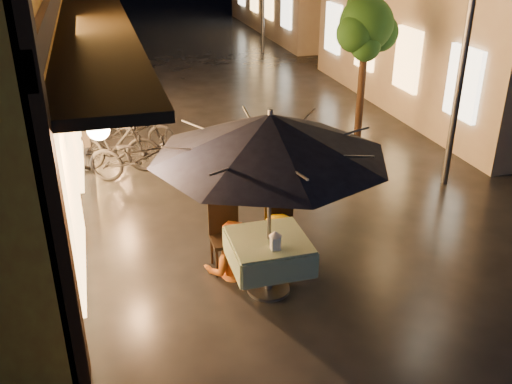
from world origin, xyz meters
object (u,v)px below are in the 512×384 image
object	(u,v)px
streetlamp_near	(469,20)
patio_umbrella	(270,135)
person_yellow	(279,217)
table_lantern	(275,239)
person_orange	(230,223)
bicycle_0	(139,157)
cafe_table	(269,252)

from	to	relation	value
streetlamp_near	patio_umbrella	world-z (taller)	streetlamp_near
patio_umbrella	person_yellow	size ratio (longest dim) A/B	1.97
patio_umbrella	table_lantern	size ratio (longest dim) A/B	11.45
person_orange	bicycle_0	world-z (taller)	person_orange
cafe_table	person_orange	distance (m)	0.69
streetlamp_near	bicycle_0	bearing A→B (deg)	163.90
table_lantern	bicycle_0	world-z (taller)	table_lantern
cafe_table	person_yellow	world-z (taller)	person_yellow
person_yellow	table_lantern	bearing A→B (deg)	56.06
patio_umbrella	person_orange	world-z (taller)	patio_umbrella
cafe_table	streetlamp_near	bearing A→B (deg)	29.93
person_orange	patio_umbrella	bearing A→B (deg)	133.91
cafe_table	person_yellow	xyz separation A→B (m)	(0.33, 0.59, 0.14)
patio_umbrella	person_orange	size ratio (longest dim) A/B	1.89
streetlamp_near	table_lantern	bearing A→B (deg)	-147.39
patio_umbrella	person_yellow	xyz separation A→B (m)	(0.33, 0.59, -1.42)
cafe_table	bicycle_0	distance (m)	4.13
streetlamp_near	table_lantern	distance (m)	5.27
cafe_table	person_orange	xyz separation A→B (m)	(-0.38, 0.55, 0.17)
bicycle_0	person_orange	bearing A→B (deg)	-144.64
bicycle_0	patio_umbrella	bearing A→B (deg)	-141.59
table_lantern	person_yellow	distance (m)	0.94
cafe_table	patio_umbrella	xyz separation A→B (m)	(0.00, 0.00, 1.56)
cafe_table	table_lantern	world-z (taller)	table_lantern
bicycle_0	table_lantern	bearing A→B (deg)	-142.66
streetlamp_near	table_lantern	xyz separation A→B (m)	(-4.11, -2.63, -2.00)
person_yellow	bicycle_0	size ratio (longest dim) A/B	0.78
patio_umbrella	table_lantern	xyz separation A→B (m)	(-0.00, -0.26, -1.23)
cafe_table	person_yellow	size ratio (longest dim) A/B	0.68
table_lantern	cafe_table	bearing A→B (deg)	90.00
table_lantern	person_orange	xyz separation A→B (m)	(-0.38, 0.82, -0.16)
person_orange	bicycle_0	bearing A→B (deg)	-65.19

